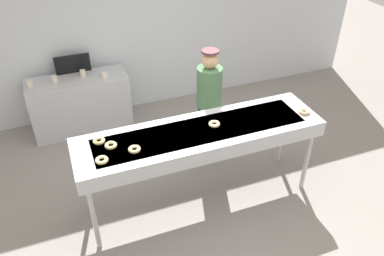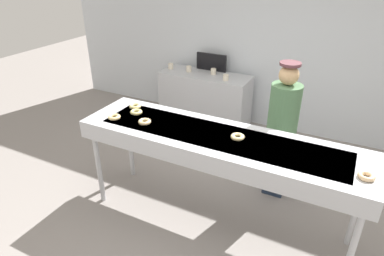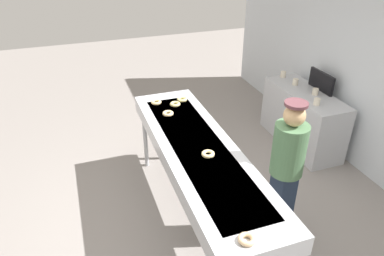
{
  "view_description": "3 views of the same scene",
  "coord_description": "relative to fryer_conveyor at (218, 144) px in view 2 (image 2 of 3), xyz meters",
  "views": [
    {
      "loc": [
        -1.37,
        -3.29,
        3.56
      ],
      "look_at": [
        -0.13,
        -0.06,
        1.16
      ],
      "focal_mm": 36.2,
      "sensor_mm": 36.0,
      "label": 1
    },
    {
      "loc": [
        1.07,
        -2.65,
        2.62
      ],
      "look_at": [
        -0.23,
        -0.12,
        1.15
      ],
      "focal_mm": 31.49,
      "sensor_mm": 36.0,
      "label": 2
    },
    {
      "loc": [
        2.9,
        -1.09,
        3.05
      ],
      "look_at": [
        -0.22,
        0.0,
        1.16
      ],
      "focal_mm": 33.54,
      "sensor_mm": 36.0,
      "label": 3
    }
  ],
  "objects": [
    {
      "name": "ground_plane",
      "position": [
        0.0,
        0.0,
        -0.97
      ],
      "size": [
        16.0,
        16.0,
        0.0
      ],
      "primitive_type": "plane",
      "color": "gray"
    },
    {
      "name": "back_wall",
      "position": [
        0.0,
        2.58,
        0.5
      ],
      "size": [
        8.0,
        0.12,
        2.94
      ],
      "primitive_type": "cube",
      "color": "silver",
      "rests_on": "ground"
    },
    {
      "name": "fryer_conveyor",
      "position": [
        0.0,
        0.0,
        0.0
      ],
      "size": [
        2.86,
        0.75,
        1.06
      ],
      "color": "#B7BABF",
      "rests_on": "ground"
    },
    {
      "name": "plain_donut_0",
      "position": [
        -1.11,
        0.18,
        0.11
      ],
      "size": [
        0.17,
        0.17,
        0.04
      ],
      "primitive_type": "torus",
      "rotation": [
        0.0,
        0.0,
        1.91
      ],
      "color": "#E6D382",
      "rests_on": "fryer_conveyor"
    },
    {
      "name": "plain_donut_1",
      "position": [
        -1.0,
        0.05,
        0.11
      ],
      "size": [
        0.18,
        0.18,
        0.04
      ],
      "primitive_type": "torus",
      "rotation": [
        0.0,
        0.0,
        2.55
      ],
      "color": "#E6D582",
      "rests_on": "fryer_conveyor"
    },
    {
      "name": "plain_donut_2",
      "position": [
        1.3,
        -0.11,
        0.11
      ],
      "size": [
        0.16,
        0.16,
        0.04
      ],
      "primitive_type": "torus",
      "rotation": [
        0.0,
        0.0,
        1.77
      ],
      "color": "beige",
      "rests_on": "fryer_conveyor"
    },
    {
      "name": "plain_donut_3",
      "position": [
        0.18,
        0.03,
        0.11
      ],
      "size": [
        0.16,
        0.16,
        0.04
      ],
      "primitive_type": "torus",
      "rotation": [
        0.0,
        0.0,
        1.79
      ],
      "color": "beige",
      "rests_on": "fryer_conveyor"
    },
    {
      "name": "plain_donut_4",
      "position": [
        -0.79,
        -0.1,
        0.11
      ],
      "size": [
        0.19,
        0.19,
        0.04
      ],
      "primitive_type": "torus",
      "rotation": [
        0.0,
        0.0,
        2.44
      ],
      "color": "beige",
      "rests_on": "fryer_conveyor"
    },
    {
      "name": "plain_donut_5",
      "position": [
        -1.14,
        -0.16,
        0.11
      ],
      "size": [
        0.17,
        0.17,
        0.04
      ],
      "primitive_type": "torus",
      "rotation": [
        0.0,
        0.0,
        1.91
      ],
      "color": "#F4D58B",
      "rests_on": "fryer_conveyor"
    },
    {
      "name": "worker_baker",
      "position": [
        0.44,
        0.78,
        -0.04
      ],
      "size": [
        0.33,
        0.33,
        1.64
      ],
      "rotation": [
        0.0,
        0.0,
        3.06
      ],
      "color": "#202D42",
      "rests_on": "ground"
    },
    {
      "name": "prep_counter",
      "position": [
        -1.14,
        2.13,
        -0.53
      ],
      "size": [
        1.49,
        0.56,
        0.88
      ],
      "primitive_type": "cube",
      "color": "#B7BABF",
      "rests_on": "ground"
    },
    {
      "name": "paper_cup_0",
      "position": [
        -1.78,
        2.12,
        -0.04
      ],
      "size": [
        0.09,
        0.09,
        0.09
      ],
      "primitive_type": "cylinder",
      "color": "beige",
      "rests_on": "prep_counter"
    },
    {
      "name": "paper_cup_1",
      "position": [
        -0.73,
        2.0,
        -0.04
      ],
      "size": [
        0.09,
        0.09,
        0.09
      ],
      "primitive_type": "cylinder",
      "color": "beige",
      "rests_on": "prep_counter"
    },
    {
      "name": "paper_cup_2",
      "position": [
        -1.02,
        2.19,
        -0.04
      ],
      "size": [
        0.09,
        0.09,
        0.09
      ],
      "primitive_type": "cylinder",
      "color": "beige",
      "rests_on": "prep_counter"
    },
    {
      "name": "paper_cup_3",
      "position": [
        -1.44,
        2.13,
        -0.04
      ],
      "size": [
        0.09,
        0.09,
        0.09
      ],
      "primitive_type": "cylinder",
      "color": "beige",
      "rests_on": "prep_counter"
    },
    {
      "name": "menu_display",
      "position": [
        -1.14,
        2.36,
        0.06
      ],
      "size": [
        0.53,
        0.04,
        0.28
      ],
      "primitive_type": "cube",
      "color": "black",
      "rests_on": "prep_counter"
    }
  ]
}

